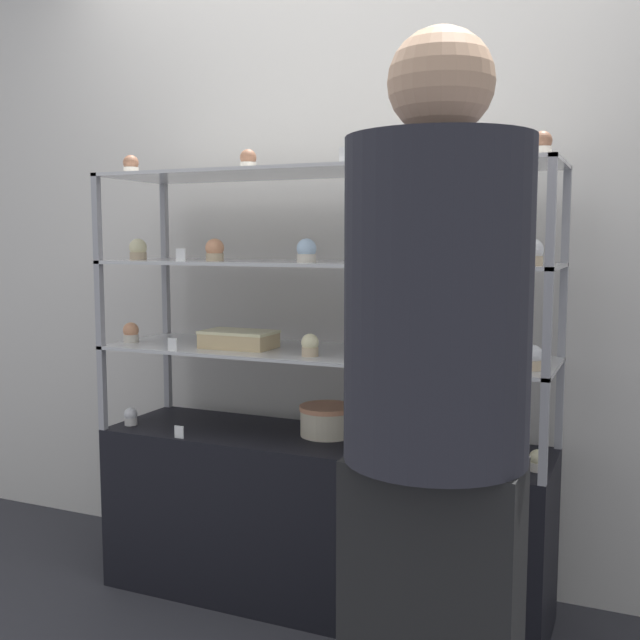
{
  "coord_description": "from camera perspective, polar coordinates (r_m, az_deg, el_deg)",
  "views": [
    {
      "loc": [
        1.02,
        -2.34,
        1.29
      ],
      "look_at": [
        0.0,
        0.0,
        1.01
      ],
      "focal_mm": 42.0,
      "sensor_mm": 36.0,
      "label": 1
    }
  ],
  "objects": [
    {
      "name": "donut_glazed",
      "position": [
        2.42,
        6.6,
        12.12
      ],
      "size": [
        0.12,
        0.12,
        0.04
      ],
      "color": "#EFB2BC",
      "rests_on": "display_riser_upper"
    },
    {
      "name": "price_tag_1",
      "position": [
        2.64,
        -11.18,
        -1.83
      ],
      "size": [
        0.04,
        0.0,
        0.04
      ],
      "color": "white",
      "rests_on": "display_riser_lower"
    },
    {
      "name": "cupcake_2",
      "position": [
        2.88,
        -14.21,
        -0.94
      ],
      "size": [
        0.06,
        0.06,
        0.07
      ],
      "color": "beige",
      "rests_on": "display_riser_lower"
    },
    {
      "name": "cupcake_6",
      "position": [
        2.65,
        -8.03,
        5.27
      ],
      "size": [
        0.07,
        0.07,
        0.08
      ],
      "color": "#CCB28C",
      "rests_on": "display_riser_middle"
    },
    {
      "name": "cupcake_13",
      "position": [
        2.26,
        16.57,
        12.71
      ],
      "size": [
        0.06,
        0.06,
        0.07
      ],
      "color": "beige",
      "rests_on": "display_riser_upper"
    },
    {
      "name": "price_tag_2",
      "position": [
        2.59,
        -10.58,
        4.89
      ],
      "size": [
        0.04,
        0.0,
        0.04
      ],
      "color": "white",
      "rests_on": "display_riser_middle"
    },
    {
      "name": "price_tag_3",
      "position": [
        2.32,
        1.91,
        12.48
      ],
      "size": [
        0.04,
        0.0,
        0.04
      ],
      "color": "white",
      "rests_on": "display_riser_upper"
    },
    {
      "name": "cupcake_4",
      "position": [
        2.29,
        15.9,
        -2.8
      ],
      "size": [
        0.06,
        0.06,
        0.07
      ],
      "color": "#CCB28C",
      "rests_on": "display_riser_lower"
    },
    {
      "name": "cupcake_5",
      "position": [
        2.88,
        -13.7,
        5.23
      ],
      "size": [
        0.07,
        0.07,
        0.08
      ],
      "color": "#CCB28C",
      "rests_on": "display_riser_middle"
    },
    {
      "name": "back_wall",
      "position": [
        2.88,
        2.89,
        6.42
      ],
      "size": [
        8.0,
        0.05,
        2.6
      ],
      "color": "silver",
      "rests_on": "ground_plane"
    },
    {
      "name": "display_base",
      "position": [
        2.74,
        -0.0,
        -15.03
      ],
      "size": [
        1.58,
        0.43,
        0.59
      ],
      "color": "black",
      "rests_on": "ground_plane"
    },
    {
      "name": "price_tag_0",
      "position": [
        2.68,
        -10.69,
        -8.39
      ],
      "size": [
        0.04,
        0.0,
        0.04
      ],
      "color": "white",
      "rests_on": "display_base"
    },
    {
      "name": "layer_cake_centerpiece",
      "position": [
        2.67,
        0.53,
        -7.65
      ],
      "size": [
        0.2,
        0.2,
        0.11
      ],
      "color": "beige",
      "rests_on": "display_base"
    },
    {
      "name": "cupcake_11",
      "position": [
        2.61,
        -5.49,
        12.02
      ],
      "size": [
        0.06,
        0.06,
        0.07
      ],
      "color": "beige",
      "rests_on": "display_riser_upper"
    },
    {
      "name": "display_riser_middle",
      "position": [
        2.55,
        -0.0,
        4.08
      ],
      "size": [
        1.58,
        0.43,
        0.31
      ],
      "color": "#99999E",
      "rests_on": "display_riser_lower"
    },
    {
      "name": "cupcake_7",
      "position": [
        2.47,
        -1.03,
        5.27
      ],
      "size": [
        0.07,
        0.07,
        0.08
      ],
      "color": "beige",
      "rests_on": "display_riser_middle"
    },
    {
      "name": "cupcake_9",
      "position": [
        2.24,
        15.85,
        4.95
      ],
      "size": [
        0.07,
        0.07,
        0.08
      ],
      "color": "#CCB28C",
      "rests_on": "display_riser_middle"
    },
    {
      "name": "ground_plane",
      "position": [
        2.86,
        -0.0,
        -20.6
      ],
      "size": [
        20.0,
        20.0,
        0.0
      ],
      "primitive_type": "plane",
      "color": "#2D2D33"
    },
    {
      "name": "cupcake_10",
      "position": [
        2.86,
        -14.21,
        11.35
      ],
      "size": [
        0.06,
        0.06,
        0.07
      ],
      "color": "beige",
      "rests_on": "display_riser_upper"
    },
    {
      "name": "cupcake_0",
      "position": [
        2.91,
        -14.22,
        -7.14
      ],
      "size": [
        0.05,
        0.05,
        0.07
      ],
      "color": "white",
      "rests_on": "display_base"
    },
    {
      "name": "display_riser_lower",
      "position": [
        2.58,
        -0.0,
        -2.78
      ],
      "size": [
        1.58,
        0.43,
        0.31
      ],
      "color": "#99999E",
      "rests_on": "display_base"
    },
    {
      "name": "cupcake_1",
      "position": [
        2.37,
        16.23,
        -10.24
      ],
      "size": [
        0.05,
        0.05,
        0.07
      ],
      "color": "beige",
      "rests_on": "display_base"
    },
    {
      "name": "cupcake_12",
      "position": [
        2.43,
        4.72,
        12.46
      ],
      "size": [
        0.06,
        0.06,
        0.07
      ],
      "color": "#CCB28C",
      "rests_on": "display_riser_upper"
    },
    {
      "name": "cupcake_8",
      "position": [
        2.36,
        7.21,
        5.18
      ],
      "size": [
        0.07,
        0.07,
        0.08
      ],
      "color": "beige",
      "rests_on": "display_riser_middle"
    },
    {
      "name": "customer_figure",
      "position": [
        1.67,
        8.8,
        -6.44
      ],
      "size": [
        0.4,
        0.4,
        1.73
      ],
      "color": "black",
      "rests_on": "ground_plane"
    },
    {
      "name": "sheet_cake_frosted",
      "position": [
        2.67,
        -6.21,
        -1.46
      ],
      "size": [
        0.26,
        0.16,
        0.06
      ],
      "color": "#DBBC84",
      "rests_on": "display_riser_lower"
    },
    {
      "name": "display_riser_upper",
      "position": [
        2.56,
        -0.0,
        10.99
      ],
      "size": [
        1.58,
        0.43,
        0.31
      ],
      "color": "#99999E",
      "rests_on": "display_riser_middle"
    },
    {
      "name": "cupcake_3",
      "position": [
        2.46,
        -0.77,
        -1.94
      ],
      "size": [
        0.06,
        0.06,
        0.07
      ],
      "color": "#CCB28C",
      "rests_on": "display_riser_lower"
    }
  ]
}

